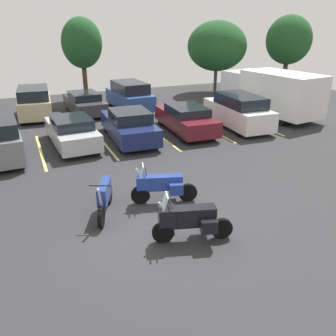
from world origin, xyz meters
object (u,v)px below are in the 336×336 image
Objects in this scene: car_far_champagne at (35,102)px; car_silver at (72,131)px; motorcycle_touring at (189,219)px; car_white at (238,111)px; car_far_blue at (130,96)px; car_far_charcoal at (84,103)px; motorcycle_third at (162,185)px; car_maroon at (186,119)px; motorcycle_second at (105,196)px; box_truck at (271,92)px; car_navy at (129,125)px.

car_silver is at bearing -79.42° from car_far_champagne.
car_white reaches higher than motorcycle_touring.
car_silver is 9.11m from car_white.
car_silver is 1.00× the size of car_far_blue.
car_silver is 6.49m from car_far_charcoal.
motorcycle_third is 13.73m from car_far_champagne.
car_maroon is 9.65m from car_far_champagne.
motorcycle_touring is 0.48× the size of car_far_charcoal.
motorcycle_touring is 2.89m from motorcycle_second.
car_silver is 12.45m from box_truck.
car_maroon is (3.21, 0.14, -0.02)m from car_navy.
motorcycle_touring is 0.47× the size of car_silver.
car_far_blue reaches higher than motorcycle_second.
car_silver is (0.17, 7.07, 0.09)m from motorcycle_second.
motorcycle_third is at bearing 86.27° from motorcycle_touring.
car_white is at bearing -5.39° from car_maroon.
car_far_champagne is at bearing 138.16° from car_maroon.
car_far_charcoal is at bearing 98.66° from car_navy.
car_far_champagne reaches higher than motorcycle_second.
motorcycle_touring is at bearing -136.01° from box_truck.
car_far_champagne is at bearing 176.47° from car_far_blue.
car_maroon is at bearing -41.84° from car_far_champagne.
car_maroon reaches higher than car_silver.
car_silver is 1.01× the size of car_far_charcoal.
car_maroon is at bearing 48.65° from motorcycle_second.
car_silver reaches higher than car_far_charcoal.
box_truck is at bearing -33.04° from car_far_blue.
car_maroon is at bearing 2.51° from car_navy.
motorcycle_second is 7.07m from car_silver.
car_far_champagne reaches higher than motorcycle_touring.
motorcycle_third is 0.47× the size of car_silver.
car_navy is (1.05, 6.84, 0.11)m from motorcycle_third.
car_silver is at bearing 177.75° from car_white.
car_navy is 0.99× the size of car_white.
car_maroon is (4.42, 9.31, 0.06)m from motorcycle_touring.
car_far_champagne is at bearing 121.14° from car_navy.
car_far_blue reaches higher than car_white.
car_far_charcoal is 11.81m from box_truck.
motorcycle_second is 0.41× the size of car_navy.
box_truck is at bearing 32.92° from motorcycle_second.
car_far_champagne is (-7.19, 6.44, 0.21)m from car_maroon.
car_far_champagne is (-10.29, 6.73, 0.03)m from car_white.
car_far_blue reaches higher than car_far_champagne.
motorcycle_second is 11.45m from car_white.
car_silver is 7.68m from car_far_blue.
box_truck is (12.38, 1.06, 0.79)m from car_silver.
motorcycle_touring is 9.25m from car_navy.
car_far_champagne is at bearing 100.58° from car_silver.
car_far_charcoal is at bearing 89.70° from motorcycle_third.
car_far_champagne is (-2.77, 15.74, 0.27)m from motorcycle_touring.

